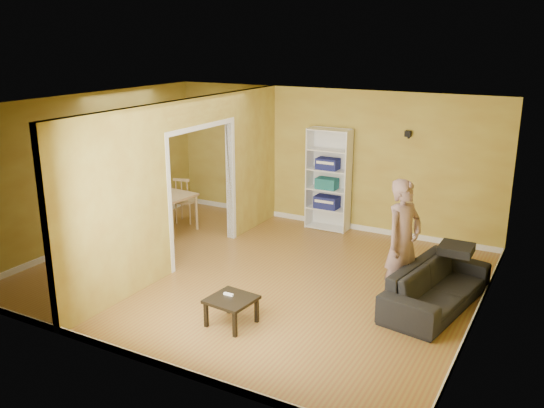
{
  "coord_description": "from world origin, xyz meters",
  "views": [
    {
      "loc": [
        4.16,
        -7.03,
        3.53
      ],
      "look_at": [
        0.2,
        0.2,
        1.1
      ],
      "focal_mm": 38.0,
      "sensor_mm": 36.0,
      "label": 1
    }
  ],
  "objects_px": {
    "person": "(403,231)",
    "bookshelf": "(330,179)",
    "chair_near": "(148,216)",
    "dining_table": "(163,197)",
    "sofa": "(437,280)",
    "chair_left": "(133,200)",
    "chair_far": "(185,199)",
    "coffee_table": "(231,302)"
  },
  "relations": [
    {
      "from": "chair_left",
      "to": "chair_far",
      "type": "xyz_separation_m",
      "value": [
        0.85,
        0.53,
        -0.0
      ]
    },
    {
      "from": "coffee_table",
      "to": "chair_near",
      "type": "distance_m",
      "value": 3.59
    },
    {
      "from": "dining_table",
      "to": "sofa",
      "type": "bearing_deg",
      "value": -8.39
    },
    {
      "from": "sofa",
      "to": "bookshelf",
      "type": "height_order",
      "value": "bookshelf"
    },
    {
      "from": "dining_table",
      "to": "chair_left",
      "type": "xyz_separation_m",
      "value": [
        -0.77,
        0.03,
        -0.16
      ]
    },
    {
      "from": "person",
      "to": "chair_far",
      "type": "bearing_deg",
      "value": 95.64
    },
    {
      "from": "sofa",
      "to": "chair_far",
      "type": "xyz_separation_m",
      "value": [
        -5.18,
        1.34,
        0.07
      ]
    },
    {
      "from": "chair_near",
      "to": "chair_far",
      "type": "relative_size",
      "value": 0.95
    },
    {
      "from": "dining_table",
      "to": "chair_far",
      "type": "height_order",
      "value": "chair_far"
    },
    {
      "from": "person",
      "to": "dining_table",
      "type": "bearing_deg",
      "value": 102.26
    },
    {
      "from": "person",
      "to": "bookshelf",
      "type": "relative_size",
      "value": 1.06
    },
    {
      "from": "person",
      "to": "dining_table",
      "type": "height_order",
      "value": "person"
    },
    {
      "from": "dining_table",
      "to": "chair_left",
      "type": "relative_size",
      "value": 1.22
    },
    {
      "from": "chair_near",
      "to": "dining_table",
      "type": "bearing_deg",
      "value": 96.97
    },
    {
      "from": "bookshelf",
      "to": "coffee_table",
      "type": "bearing_deg",
      "value": -83.77
    },
    {
      "from": "chair_far",
      "to": "dining_table",
      "type": "bearing_deg",
      "value": 66.71
    },
    {
      "from": "person",
      "to": "chair_near",
      "type": "relative_size",
      "value": 2.32
    },
    {
      "from": "chair_far",
      "to": "chair_near",
      "type": "bearing_deg",
      "value": 76.17
    },
    {
      "from": "sofa",
      "to": "person",
      "type": "distance_m",
      "value": 0.8
    },
    {
      "from": "sofa",
      "to": "bookshelf",
      "type": "distance_m",
      "value": 3.55
    },
    {
      "from": "bookshelf",
      "to": "chair_near",
      "type": "height_order",
      "value": "bookshelf"
    },
    {
      "from": "sofa",
      "to": "chair_left",
      "type": "relative_size",
      "value": 2.17
    },
    {
      "from": "sofa",
      "to": "dining_table",
      "type": "distance_m",
      "value": 5.33
    },
    {
      "from": "bookshelf",
      "to": "dining_table",
      "type": "xyz_separation_m",
      "value": [
        -2.67,
        -1.58,
        -0.32
      ]
    },
    {
      "from": "chair_left",
      "to": "chair_near",
      "type": "distance_m",
      "value": 1.07
    },
    {
      "from": "person",
      "to": "chair_near",
      "type": "bearing_deg",
      "value": 109.07
    },
    {
      "from": "coffee_table",
      "to": "person",
      "type": "bearing_deg",
      "value": 45.58
    },
    {
      "from": "coffee_table",
      "to": "chair_far",
      "type": "bearing_deg",
      "value": 134.46
    },
    {
      "from": "person",
      "to": "chair_left",
      "type": "height_order",
      "value": "person"
    },
    {
      "from": "person",
      "to": "dining_table",
      "type": "xyz_separation_m",
      "value": [
        -4.78,
        0.84,
        -0.38
      ]
    },
    {
      "from": "bookshelf",
      "to": "coffee_table",
      "type": "distance_m",
      "value": 4.19
    },
    {
      "from": "dining_table",
      "to": "chair_left",
      "type": "distance_m",
      "value": 0.79
    },
    {
      "from": "chair_far",
      "to": "sofa",
      "type": "bearing_deg",
      "value": 150.33
    },
    {
      "from": "bookshelf",
      "to": "person",
      "type": "bearing_deg",
      "value": -48.96
    },
    {
      "from": "chair_left",
      "to": "chair_near",
      "type": "bearing_deg",
      "value": 49.32
    },
    {
      "from": "sofa",
      "to": "chair_near",
      "type": "distance_m",
      "value": 5.16
    },
    {
      "from": "coffee_table",
      "to": "chair_far",
      "type": "distance_m",
      "value": 4.34
    },
    {
      "from": "coffee_table",
      "to": "sofa",
      "type": "bearing_deg",
      "value": 39.41
    },
    {
      "from": "chair_left",
      "to": "chair_near",
      "type": "xyz_separation_m",
      "value": [
        0.88,
        -0.61,
        -0.03
      ]
    },
    {
      "from": "dining_table",
      "to": "chair_far",
      "type": "bearing_deg",
      "value": 81.92
    },
    {
      "from": "sofa",
      "to": "coffee_table",
      "type": "distance_m",
      "value": 2.78
    },
    {
      "from": "dining_table",
      "to": "bookshelf",
      "type": "bearing_deg",
      "value": 30.57
    }
  ]
}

